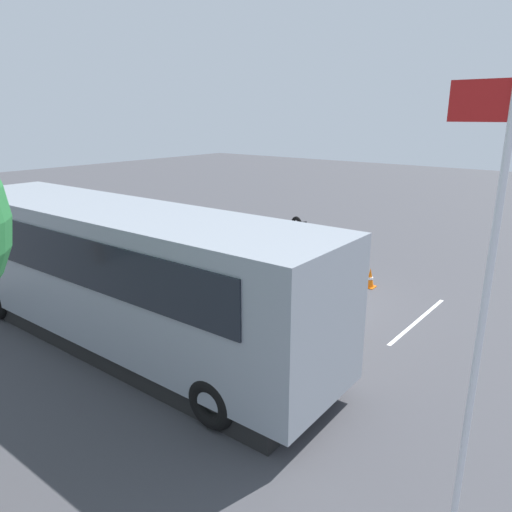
{
  "coord_description": "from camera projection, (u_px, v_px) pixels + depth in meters",
  "views": [
    {
      "loc": [
        -6.98,
        11.08,
        5.2
      ],
      "look_at": [
        1.57,
        0.26,
        1.1
      ],
      "focal_mm": 33.4,
      "sensor_mm": 36.0,
      "label": 1
    }
  ],
  "objects": [
    {
      "name": "flagpole",
      "position": [
        475.0,
        349.0,
        5.2
      ],
      "size": [
        0.78,
        0.36,
        5.58
      ],
      "color": "silver",
      "rests_on": "ground_plane"
    },
    {
      "name": "bay_line_c",
      "position": [
        253.0,
        277.0,
        15.85
      ],
      "size": [
        0.17,
        4.32,
        0.01
      ],
      "color": "white",
      "rests_on": "ground_plane"
    },
    {
      "name": "bay_line_a",
      "position": [
        418.0,
        320.0,
        12.53
      ],
      "size": [
        0.16,
        3.68,
        0.01
      ],
      "color": "white",
      "rests_on": "ground_plane"
    },
    {
      "name": "spectator_centre",
      "position": [
        212.0,
        275.0,
        12.91
      ],
      "size": [
        0.57,
        0.33,
        1.74
      ],
      "color": "black",
      "rests_on": "ground_plane"
    },
    {
      "name": "parked_motorcycle_silver",
      "position": [
        153.0,
        282.0,
        13.95
      ],
      "size": [
        2.05,
        0.58,
        0.99
      ],
      "color": "black",
      "rests_on": "ground_plane"
    },
    {
      "name": "bay_line_b",
      "position": [
        326.0,
        296.0,
        14.19
      ],
      "size": [
        0.17,
        4.74,
        0.01
      ],
      "color": "white",
      "rests_on": "ground_plane"
    },
    {
      "name": "tour_bus",
      "position": [
        120.0,
        277.0,
        10.86
      ],
      "size": [
        10.93,
        2.73,
        3.25
      ],
      "color": "#8C939E",
      "rests_on": "ground_plane"
    },
    {
      "name": "spectator_far_right",
      "position": [
        169.0,
        262.0,
        14.16
      ],
      "size": [
        0.57,
        0.32,
        1.69
      ],
      "color": "#473823",
      "rests_on": "ground_plane"
    },
    {
      "name": "traffic_cone",
      "position": [
        370.0,
        278.0,
        14.86
      ],
      "size": [
        0.34,
        0.34,
        0.63
      ],
      "color": "orange",
      "rests_on": "ground_plane"
    },
    {
      "name": "stunt_motorcycle",
      "position": [
        307.0,
        242.0,
        16.1
      ],
      "size": [
        1.76,
        0.98,
        1.94
      ],
      "color": "black",
      "rests_on": "ground_plane"
    },
    {
      "name": "ground_plane",
      "position": [
        304.0,
        299.0,
        13.96
      ],
      "size": [
        80.0,
        80.0,
        0.0
      ],
      "primitive_type": "plane",
      "color": "#424247"
    },
    {
      "name": "spectator_left",
      "position": [
        237.0,
        277.0,
        12.68
      ],
      "size": [
        0.58,
        0.36,
        1.74
      ],
      "color": "#473823",
      "rests_on": "ground_plane"
    },
    {
      "name": "spectator_far_left",
      "position": [
        266.0,
        284.0,
        12.07
      ],
      "size": [
        0.57,
        0.39,
        1.78
      ],
      "color": "#473823",
      "rests_on": "ground_plane"
    },
    {
      "name": "spectator_right",
      "position": [
        189.0,
        263.0,
        13.73
      ],
      "size": [
        0.57,
        0.31,
        1.82
      ],
      "color": "black",
      "rests_on": "ground_plane"
    }
  ]
}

